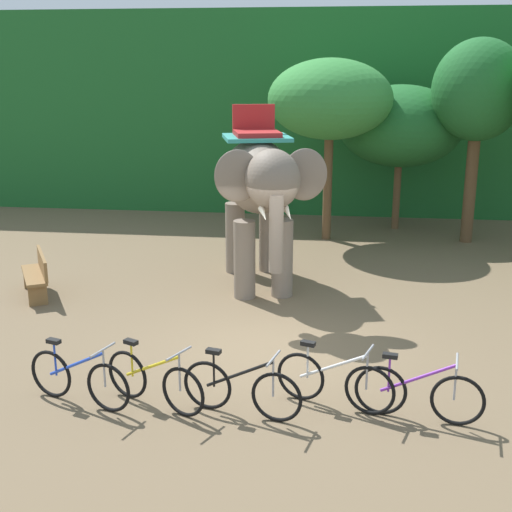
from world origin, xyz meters
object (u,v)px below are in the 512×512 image
tree_center_left (479,92)px  bike_black (241,389)px  bike_blue (79,379)px  tree_far_left (330,100)px  bike_white (334,381)px  tree_far_right (401,126)px  bike_purple (418,393)px  elephant (260,186)px  wooden_bench (37,273)px  bike_yellow (154,381)px

tree_center_left → bike_black: (-4.63, -10.00, -3.54)m
tree_center_left → bike_black: tree_center_left is taller
bike_blue → bike_black: (2.29, -0.03, 0.00)m
tree_center_left → bike_blue: (-6.91, -9.98, -3.54)m
tree_far_left → bike_white: bearing=-87.9°
tree_far_right → bike_purple: tree_far_right is taller
bike_blue → bike_white: size_ratio=1.00×
tree_far_left → elephant: (-1.30, -4.40, -1.51)m
elephant → bike_blue: 6.01m
tree_far_left → tree_center_left: size_ratio=0.91×
elephant → wooden_bench: 4.89m
bike_blue → bike_black: 2.29m
bike_purple → bike_black: bearing=-175.8°
elephant → bike_white: (1.65, -5.05, -1.82)m
tree_far_left → tree_center_left: 3.75m
bike_yellow → bike_black: (1.23, -0.09, 0.00)m
bike_purple → tree_far_right: bearing=87.5°
bike_blue → bike_black: bearing=-0.6°
bike_purple → wooden_bench: bike_purple is taller
tree_far_left → bike_purple: bearing=-81.4°
tree_far_right → tree_center_left: bearing=-36.3°
tree_far_right → bike_white: bearing=-98.3°
elephant → bike_purple: bearing=-62.3°
elephant → bike_black: bearing=-85.7°
tree_far_right → bike_black: (-2.84, -11.31, -2.55)m
tree_far_right → bike_black: 11.94m
bike_yellow → bike_white: (2.47, 0.30, 0.00)m
elephant → bike_black: (0.41, -5.44, -1.82)m
bike_yellow → bike_purple: size_ratio=0.93×
elephant → bike_black: size_ratio=2.53×
wooden_bench → bike_blue: bearing=-59.3°
tree_far_left → bike_yellow: size_ratio=3.03×
bike_white → elephant: bearing=108.1°
tree_far_right → bike_black: size_ratio=2.43×
bike_yellow → bike_white: size_ratio=0.96×
tree_center_left → bike_yellow: (-5.85, -9.91, -3.54)m
elephant → bike_black: elephant is taller
tree_far_left → bike_purple: (1.47, -9.67, -3.32)m
bike_purple → tree_far_left: bearing=98.6°
elephant → bike_yellow: size_ratio=2.70×
tree_far_right → bike_black: bearing=-104.1°
tree_far_left → bike_black: 10.43m
tree_center_left → bike_blue: 12.64m
bike_yellow → bike_purple: 3.58m
bike_white → bike_purple: size_ratio=0.97×
tree_center_left → bike_white: (-3.39, -9.61, -3.54)m
tree_far_right → wooden_bench: (-7.70, -6.97, -2.45)m
tree_far_left → bike_black: (-0.89, -9.84, -3.32)m
bike_black → bike_white: 1.30m
bike_yellow → bike_purple: (3.58, 0.08, 0.00)m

